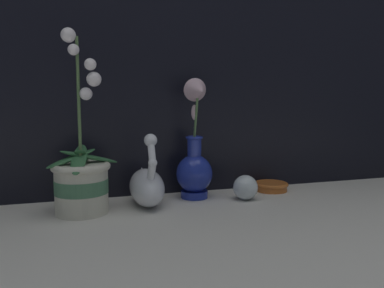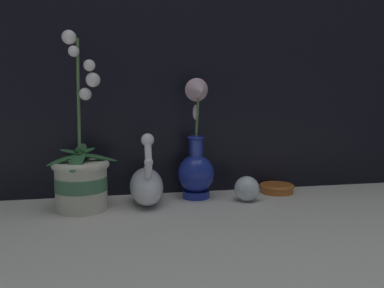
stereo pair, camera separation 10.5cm
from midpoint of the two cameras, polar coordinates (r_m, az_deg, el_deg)
ground_plane at (r=0.97m, az=-0.80°, el=-10.65°), size 2.80×2.80×0.00m
orchid_potted_plant at (r=1.01m, az=-19.38°, el=-4.86°), size 0.19×0.17×0.47m
swan_figurine at (r=1.05m, az=-9.79°, el=-6.23°), size 0.09×0.21×0.20m
blue_vase at (r=1.10m, az=-2.27°, el=-2.44°), size 0.11×0.13×0.35m
glass_sphere at (r=1.10m, az=5.45°, el=-6.64°), size 0.07×0.07×0.07m
amber_dish at (r=1.23m, az=9.56°, el=-6.32°), size 0.11×0.11×0.03m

